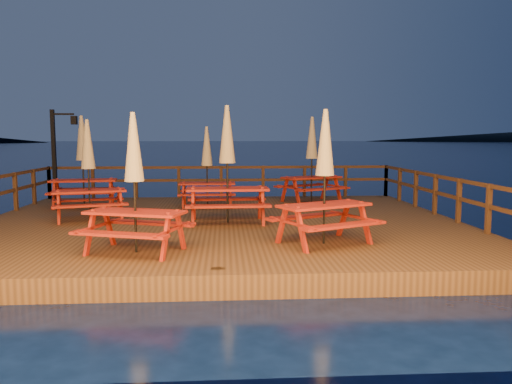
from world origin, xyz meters
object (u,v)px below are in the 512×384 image
(picnic_table_0, at_px, (134,180))
(picnic_table_2, at_px, (325,175))
(picnic_table_1, at_px, (312,158))
(lamp_post, at_px, (59,146))

(picnic_table_0, relative_size, picnic_table_2, 0.97)
(picnic_table_1, relative_size, picnic_table_2, 1.04)
(lamp_post, relative_size, picnic_table_0, 1.18)
(lamp_post, xyz_separation_m, picnic_table_1, (8.32, -1.10, -0.37))
(picnic_table_0, bearing_deg, lamp_post, 134.43)
(picnic_table_0, bearing_deg, picnic_table_2, 26.61)
(lamp_post, distance_m, picnic_table_1, 8.40)
(picnic_table_1, bearing_deg, lamp_post, 147.68)
(lamp_post, xyz_separation_m, picnic_table_2, (7.47, -7.39, -0.42))
(lamp_post, bearing_deg, picnic_table_1, -7.51)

